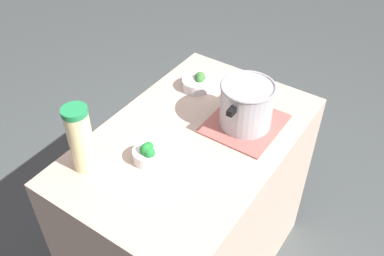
# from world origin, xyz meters

# --- Properties ---
(counter_slab) EXTENTS (1.07, 0.70, 0.91)m
(counter_slab) POSITION_xyz_m (0.00, 0.00, 0.45)
(counter_slab) COLOR #C0A995
(counter_slab) RESTS_ON ground_plane
(dish_cloth) EXTENTS (0.31, 0.28, 0.01)m
(dish_cloth) POSITION_xyz_m (-0.19, 0.13, 0.91)
(dish_cloth) COLOR #AC5D55
(dish_cloth) RESTS_ON counter_slab
(cooking_pot) EXTENTS (0.29, 0.22, 0.19)m
(cooking_pot) POSITION_xyz_m (-0.19, 0.13, 1.01)
(cooking_pot) COLOR #B7B7BC
(cooking_pot) RESTS_ON dish_cloth
(lemonade_pitcher) EXTENTS (0.09, 0.09, 0.27)m
(lemonade_pitcher) POSITION_xyz_m (0.35, -0.23, 1.04)
(lemonade_pitcher) COLOR #F8E9A1
(lemonade_pitcher) RESTS_ON counter_slab
(broccoli_bowl_front) EXTENTS (0.11, 0.11, 0.08)m
(broccoli_bowl_front) POSITION_xyz_m (0.20, -0.07, 0.94)
(broccoli_bowl_front) COLOR silver
(broccoli_bowl_front) RESTS_ON counter_slab
(broccoli_bowl_center) EXTENTS (0.13, 0.13, 0.08)m
(broccoli_bowl_center) POSITION_xyz_m (-0.29, -0.17, 0.94)
(broccoli_bowl_center) COLOR silver
(broccoli_bowl_center) RESTS_ON counter_slab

